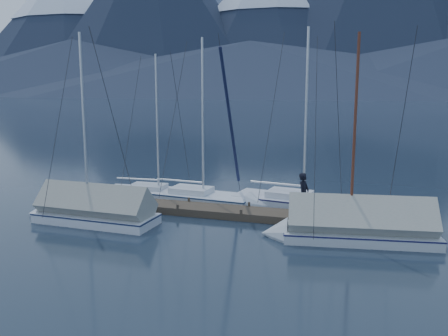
{
  "coord_description": "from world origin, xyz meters",
  "views": [
    {
      "loc": [
        6.29,
        -18.02,
        5.87
      ],
      "look_at": [
        0.0,
        2.0,
        2.2
      ],
      "focal_mm": 38.0,
      "sensor_mm": 36.0,
      "label": 1
    }
  ],
  "objects_px": {
    "sailboat_open_right": "(313,205)",
    "sailboat_covered_near": "(346,229)",
    "sailboat_open_mid": "(212,200)",
    "person": "(304,194)",
    "sailboat_open_left": "(167,195)",
    "sailboat_covered_far": "(86,212)"
  },
  "relations": [
    {
      "from": "sailboat_covered_near",
      "to": "person",
      "type": "relative_size",
      "value": 4.75
    },
    {
      "from": "sailboat_open_left",
      "to": "sailboat_open_mid",
      "type": "distance_m",
      "value": 2.7
    },
    {
      "from": "sailboat_open_left",
      "to": "person",
      "type": "relative_size",
      "value": 4.52
    },
    {
      "from": "sailboat_open_right",
      "to": "sailboat_covered_far",
      "type": "bearing_deg",
      "value": -150.14
    },
    {
      "from": "sailboat_open_mid",
      "to": "sailboat_open_right",
      "type": "relative_size",
      "value": 0.96
    },
    {
      "from": "sailboat_open_right",
      "to": "sailboat_open_left",
      "type": "bearing_deg",
      "value": -179.53
    },
    {
      "from": "sailboat_open_right",
      "to": "person",
      "type": "relative_size",
      "value": 5.17
    },
    {
      "from": "person",
      "to": "sailboat_covered_near",
      "type": "bearing_deg",
      "value": -120.55
    },
    {
      "from": "sailboat_covered_near",
      "to": "sailboat_open_right",
      "type": "bearing_deg",
      "value": 112.14
    },
    {
      "from": "sailboat_open_right",
      "to": "sailboat_covered_far",
      "type": "distance_m",
      "value": 10.57
    },
    {
      "from": "sailboat_open_left",
      "to": "sailboat_covered_far",
      "type": "height_order",
      "value": "sailboat_covered_far"
    },
    {
      "from": "sailboat_open_left",
      "to": "person",
      "type": "distance_m",
      "value": 7.95
    },
    {
      "from": "sailboat_open_right",
      "to": "sailboat_covered_near",
      "type": "height_order",
      "value": "sailboat_open_right"
    },
    {
      "from": "sailboat_open_left",
      "to": "sailboat_open_mid",
      "type": "relative_size",
      "value": 0.91
    },
    {
      "from": "sailboat_open_left",
      "to": "sailboat_covered_near",
      "type": "height_order",
      "value": "sailboat_covered_near"
    },
    {
      "from": "sailboat_open_mid",
      "to": "person",
      "type": "height_order",
      "value": "sailboat_open_mid"
    },
    {
      "from": "sailboat_open_right",
      "to": "sailboat_covered_near",
      "type": "xyz_separation_m",
      "value": [
        1.77,
        -4.36,
        0.27
      ]
    },
    {
      "from": "sailboat_covered_far",
      "to": "person",
      "type": "xyz_separation_m",
      "value": [
        8.99,
        2.9,
        0.82
      ]
    },
    {
      "from": "sailboat_covered_far",
      "to": "person",
      "type": "height_order",
      "value": "sailboat_covered_far"
    },
    {
      "from": "sailboat_open_right",
      "to": "sailboat_covered_near",
      "type": "distance_m",
      "value": 4.71
    },
    {
      "from": "sailboat_covered_far",
      "to": "sailboat_open_right",
      "type": "bearing_deg",
      "value": 29.86
    },
    {
      "from": "sailboat_open_left",
      "to": "sailboat_covered_far",
      "type": "bearing_deg",
      "value": -105.69
    }
  ]
}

